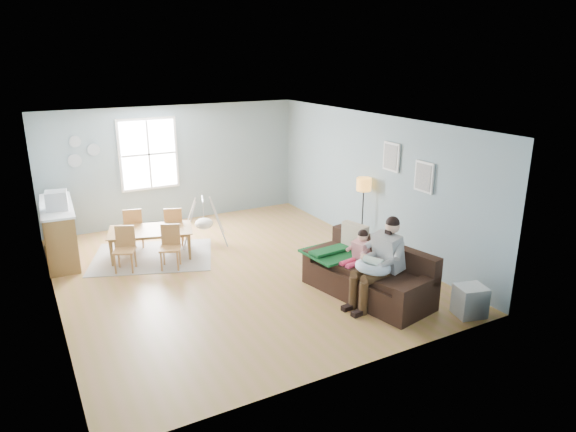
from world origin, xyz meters
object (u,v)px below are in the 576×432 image
toddler (358,251)px  chair_ne (174,224)px  father (380,260)px  chair_nw (134,226)px  chair_se (170,244)px  dining_table (152,243)px  monitor (56,200)px  sofa (370,277)px  chair_sw (125,246)px  counter (60,231)px  floor_lamp (364,190)px  storage_cube (470,301)px  baby_swing (204,223)px

toddler → chair_ne: bearing=119.7°
father → chair_nw: father is taller
father → chair_se: bearing=129.2°
dining_table → chair_ne: size_ratio=1.89×
toddler → chair_nw: size_ratio=0.99×
dining_table → monitor: size_ratio=3.86×
monitor → sofa: bearing=-41.4°
sofa → chair_nw: bearing=125.9°
monitor → chair_nw: bearing=10.4°
chair_nw → monitor: 1.60m
chair_sw → counter: size_ratio=0.42×
sofa → floor_lamp: floor_lamp is taller
floor_lamp → counter: (-5.50, 2.24, -0.64)m
storage_cube → chair_se: size_ratio=0.63×
floor_lamp → monitor: bearing=161.2°
counter → baby_swing: size_ratio=1.69×
monitor → baby_swing: bearing=-1.9°
chair_sw → monitor: bearing=140.9°
chair_sw → monitor: size_ratio=2.00×
sofa → chair_se: (-2.53, 2.69, 0.14)m
sofa → storage_cube: bearing=-55.1°
storage_cube → baby_swing: (-2.43, 4.96, 0.18)m
monitor → baby_swing: (2.74, -0.09, -0.84)m
chair_nw → chair_sw: bearing=-110.5°
storage_cube → chair_nw: chair_nw is taller
chair_sw → baby_swing: (1.76, 0.70, -0.03)m
monitor → father: bearing=-44.2°
floor_lamp → chair_sw: 4.71m
chair_nw → monitor: (-1.37, -0.25, 0.78)m
sofa → dining_table: sofa is taller
father → chair_ne: 4.58m
chair_sw → counter: bearing=129.9°
storage_cube → chair_nw: bearing=125.6°
dining_table → chair_sw: 0.71m
chair_se → chair_nw: bearing=105.6°
chair_se → chair_ne: (0.38, 1.05, 0.02)m
floor_lamp → chair_nw: 4.70m
chair_nw → chair_ne: chair_nw is taller
dining_table → counter: size_ratio=0.81×
chair_se → baby_swing: baby_swing is taller
storage_cube → monitor: 7.30m
father → baby_swing: father is taller
floor_lamp → chair_nw: size_ratio=1.69×
baby_swing → father: bearing=-69.9°
father → counter: bearing=133.3°
monitor → chair_sw: bearing=-39.1°
father → sofa: bearing=77.7°
storage_cube → monitor: size_ratio=1.24×
floor_lamp → baby_swing: floor_lamp is taller
father → toddler: 0.51m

